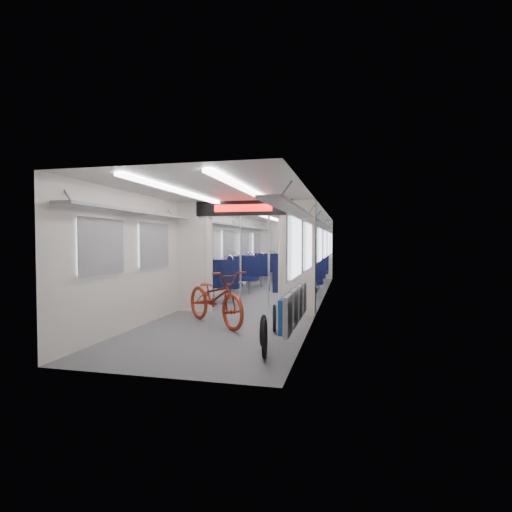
# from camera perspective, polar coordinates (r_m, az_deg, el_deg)

# --- Properties ---
(carriage) EXTENTS (12.00, 12.02, 2.31)m
(carriage) POSITION_cam_1_polar(r_m,az_deg,el_deg) (9.88, 0.94, 2.24)
(carriage) COLOR #515456
(carriage) RESTS_ON ground
(bicycle) EXTENTS (1.82, 1.72, 0.98)m
(bicycle) POSITION_cam_1_polar(r_m,az_deg,el_deg) (7.14, -5.85, -5.87)
(bicycle) COLOR maroon
(bicycle) RESTS_ON ground
(flip_bench) EXTENTS (0.12, 2.09, 0.49)m
(flip_bench) POSITION_cam_1_polar(r_m,az_deg,el_deg) (5.70, 5.58, -6.97)
(flip_bench) COLOR gray
(flip_bench) RESTS_ON carriage
(bike_hoop_a) EXTENTS (0.12, 0.51, 0.51)m
(bike_hoop_a) POSITION_cam_1_polar(r_m,az_deg,el_deg) (5.14, 1.25, -11.95)
(bike_hoop_a) COLOR black
(bike_hoop_a) RESTS_ON ground
(bike_hoop_b) EXTENTS (0.08, 0.46, 0.46)m
(bike_hoop_b) POSITION_cam_1_polar(r_m,az_deg,el_deg) (5.68, 1.05, -10.88)
(bike_hoop_b) COLOR black
(bike_hoop_b) RESTS_ON ground
(bike_hoop_c) EXTENTS (0.14, 0.45, 0.45)m
(bike_hoop_c) POSITION_cam_1_polar(r_m,az_deg,el_deg) (6.56, 2.65, -9.11)
(bike_hoop_c) COLOR black
(bike_hoop_c) RESTS_ON ground
(seat_bay_near_left) EXTENTS (0.95, 2.27, 1.16)m
(seat_bay_near_left) POSITION_cam_1_polar(r_m,az_deg,el_deg) (10.64, -3.41, -2.80)
(seat_bay_near_left) COLOR #0B1034
(seat_bay_near_left) RESTS_ON ground
(seat_bay_near_right) EXTENTS (0.95, 2.26, 1.16)m
(seat_bay_near_right) POSITION_cam_1_polar(r_m,az_deg,el_deg) (9.79, 6.34, -3.24)
(seat_bay_near_right) COLOR #0B1034
(seat_bay_near_right) RESTS_ON ground
(seat_bay_far_left) EXTENTS (0.94, 2.20, 1.14)m
(seat_bay_far_left) POSITION_cam_1_polar(r_m,az_deg,el_deg) (13.97, 0.64, -1.66)
(seat_bay_far_left) COLOR #0B1034
(seat_bay_far_left) RESTS_ON ground
(seat_bay_far_right) EXTENTS (0.91, 2.08, 1.10)m
(seat_bay_far_right) POSITION_cam_1_polar(r_m,az_deg,el_deg) (13.30, 8.16, -1.94)
(seat_bay_far_right) COLOR #0B1034
(seat_bay_far_right) RESTS_ON ground
(stanchion_near_left) EXTENTS (0.05, 0.05, 2.30)m
(stanchion_near_left) POSITION_cam_1_polar(r_m,az_deg,el_deg) (9.11, -2.22, 0.04)
(stanchion_near_left) COLOR silver
(stanchion_near_left) RESTS_ON ground
(stanchion_near_right) EXTENTS (0.05, 0.05, 2.30)m
(stanchion_near_right) POSITION_cam_1_polar(r_m,az_deg,el_deg) (8.90, 1.83, -0.01)
(stanchion_near_right) COLOR silver
(stanchion_near_right) RESTS_ON ground
(stanchion_far_left) EXTENTS (0.04, 0.04, 2.30)m
(stanchion_far_left) POSITION_cam_1_polar(r_m,az_deg,el_deg) (12.23, 1.93, 0.57)
(stanchion_far_left) COLOR silver
(stanchion_far_left) RESTS_ON ground
(stanchion_far_right) EXTENTS (0.04, 0.04, 2.30)m
(stanchion_far_right) POSITION_cam_1_polar(r_m,az_deg,el_deg) (11.99, 4.72, 0.53)
(stanchion_far_right) COLOR silver
(stanchion_far_right) RESTS_ON ground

